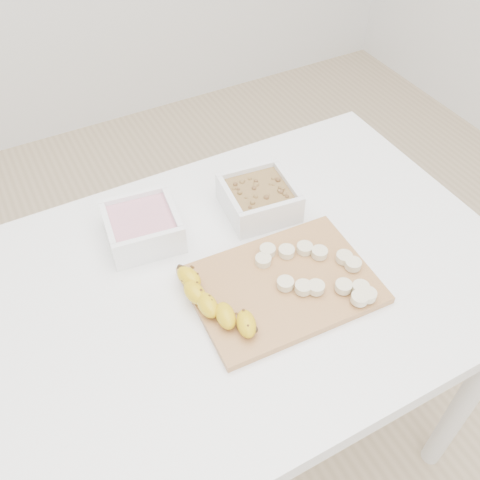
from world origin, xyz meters
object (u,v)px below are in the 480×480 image
table (247,303)px  cutting_board (283,285)px  bowl_yogurt (142,226)px  bowl_granola (259,198)px  banana (216,303)px

table → cutting_board: 0.13m
bowl_yogurt → bowl_granola: bearing=-8.4°
table → banana: size_ratio=5.33×
bowl_yogurt → banana: bowl_yogurt is taller
table → bowl_granola: (0.10, 0.14, 0.13)m
bowl_granola → banana: (-0.20, -0.20, -0.00)m
bowl_granola → banana: bearing=-134.9°
banana → bowl_yogurt: bearing=94.6°
table → bowl_granola: bowl_granola is taller
cutting_board → banana: (-0.13, 0.00, 0.02)m
bowl_yogurt → cutting_board: bearing=-53.5°
bowl_yogurt → bowl_granola: same height
bowl_yogurt → bowl_granola: size_ratio=1.00×
bowl_granola → cutting_board: 0.21m
bowl_granola → banana: 0.28m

